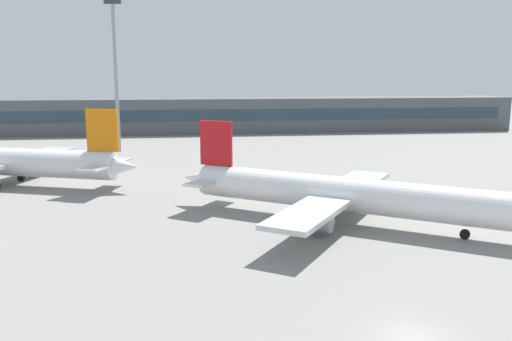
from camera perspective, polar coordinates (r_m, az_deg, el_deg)
ground_plane at (r=71.51m, az=3.60°, el=-2.28°), size 400.00×400.00×0.00m
terminal_building at (r=142.08m, az=-1.82°, el=5.96°), size 146.88×12.13×9.00m
airplane_near at (r=56.73m, az=9.75°, el=-2.58°), size 35.83×26.81×10.22m
floodlight_tower_west at (r=109.58m, az=-14.82°, el=10.80°), size 3.20×0.80×29.84m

